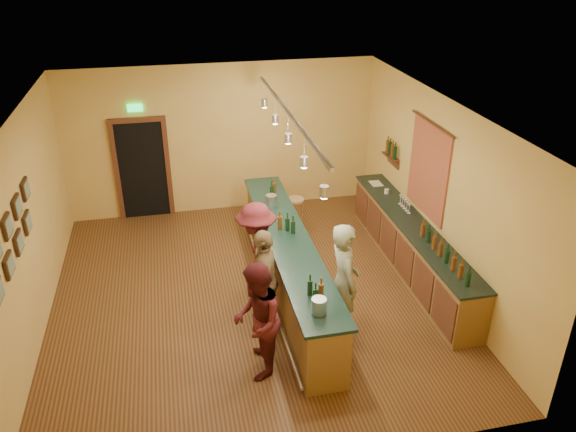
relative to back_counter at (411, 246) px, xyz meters
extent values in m
plane|color=#4E2616|center=(-2.97, -0.18, -0.49)|extent=(7.00, 7.00, 0.00)
cube|color=silver|center=(-2.97, -0.18, 2.71)|extent=(6.50, 7.00, 0.02)
cube|color=tan|center=(-2.97, 3.32, 1.11)|extent=(6.50, 0.02, 3.20)
cube|color=tan|center=(-2.97, -3.68, 1.11)|extent=(6.50, 0.02, 3.20)
cube|color=tan|center=(-6.22, -0.18, 1.11)|extent=(0.02, 7.00, 3.20)
cube|color=tan|center=(0.28, -0.18, 1.11)|extent=(0.02, 7.00, 3.20)
cube|color=black|center=(-4.67, 3.30, 0.56)|extent=(0.95, 0.06, 2.10)
cube|color=#4F2717|center=(-5.19, 3.28, 0.56)|extent=(0.10, 0.08, 2.10)
cube|color=#4F2717|center=(-4.14, 3.28, 0.56)|extent=(0.10, 0.08, 2.10)
cube|color=#4F2717|center=(-4.67, 3.28, 1.66)|extent=(1.15, 0.08, 0.10)
cube|color=#19E54C|center=(-4.67, 3.27, 1.91)|extent=(0.30, 0.04, 0.15)
cube|color=#A9212F|center=(0.26, 0.22, 1.36)|extent=(0.03, 1.40, 1.60)
cube|color=#4F2717|center=(0.19, 1.72, 1.06)|extent=(0.16, 0.55, 0.03)
cube|color=#4F2717|center=(0.26, 1.72, 0.96)|extent=(0.03, 0.55, 0.18)
cube|color=brown|center=(0.00, 0.02, -0.04)|extent=(0.55, 4.50, 0.90)
cube|color=black|center=(0.00, 0.02, 0.43)|extent=(0.60, 4.55, 0.04)
cylinder|color=silver|center=(0.00, 1.32, 0.50)|extent=(0.09, 0.09, 0.09)
cube|color=silver|center=(-0.03, 1.82, 0.46)|extent=(0.22, 0.30, 0.01)
cube|color=brown|center=(-2.31, -0.18, 0.01)|extent=(0.60, 5.00, 1.00)
cube|color=black|center=(-2.31, -0.18, 0.54)|extent=(0.70, 5.10, 0.05)
cylinder|color=silver|center=(-2.67, -0.18, -0.34)|extent=(0.05, 5.00, 0.05)
cylinder|color=silver|center=(-2.36, -2.28, 0.67)|extent=(0.20, 0.20, 0.22)
cylinder|color=silver|center=(-2.36, 1.02, 0.67)|extent=(0.20, 0.20, 0.22)
cube|color=silver|center=(-2.31, -0.18, 2.65)|extent=(0.06, 4.60, 0.05)
cylinder|color=silver|center=(-2.31, -2.18, 2.46)|extent=(0.01, 0.01, 0.35)
cylinder|color=#A5A5AD|center=(-2.31, -2.18, 2.26)|extent=(0.11, 0.11, 0.14)
cylinder|color=#FFEABF|center=(-2.31, -2.18, 2.18)|extent=(0.08, 0.08, 0.02)
cylinder|color=silver|center=(-2.31, -1.18, 2.46)|extent=(0.01, 0.01, 0.35)
cylinder|color=#A5A5AD|center=(-2.31, -1.18, 2.26)|extent=(0.11, 0.11, 0.14)
cylinder|color=#FFEABF|center=(-2.31, -1.18, 2.18)|extent=(0.08, 0.08, 0.02)
cylinder|color=silver|center=(-2.31, -0.18, 2.46)|extent=(0.01, 0.01, 0.35)
cylinder|color=#A5A5AD|center=(-2.31, -0.18, 2.26)|extent=(0.11, 0.11, 0.14)
cylinder|color=#FFEABF|center=(-2.31, -0.18, 2.18)|extent=(0.08, 0.08, 0.02)
cylinder|color=silver|center=(-2.31, 0.82, 2.46)|extent=(0.01, 0.01, 0.35)
cylinder|color=#A5A5AD|center=(-2.31, 0.82, 2.26)|extent=(0.11, 0.11, 0.14)
cylinder|color=#FFEABF|center=(-2.31, 0.82, 2.18)|extent=(0.08, 0.08, 0.02)
cylinder|color=silver|center=(-2.31, 1.82, 2.46)|extent=(0.01, 0.01, 0.35)
cylinder|color=#A5A5AD|center=(-2.31, 1.82, 2.26)|extent=(0.11, 0.11, 0.14)
cylinder|color=#FFEABF|center=(-2.31, 1.82, 2.18)|extent=(0.08, 0.08, 0.02)
imported|color=gray|center=(-1.76, -1.48, 0.45)|extent=(0.46, 0.69, 1.88)
imported|color=#59191E|center=(-3.14, -2.03, 0.37)|extent=(0.80, 0.94, 1.71)
imported|color=#997A51|center=(-2.86, -1.04, 0.36)|extent=(0.58, 1.04, 1.69)
imported|color=#59191E|center=(-2.86, -0.35, 0.40)|extent=(0.86, 1.25, 1.77)
cylinder|color=olive|center=(-1.70, 1.88, 0.23)|extent=(0.36, 0.36, 0.04)
cylinder|color=olive|center=(-1.57, 1.88, -0.14)|extent=(0.04, 0.04, 0.70)
cylinder|color=olive|center=(-1.77, 2.00, -0.14)|extent=(0.04, 0.04, 0.70)
cylinder|color=olive|center=(-1.77, 1.76, -0.14)|extent=(0.04, 0.04, 0.70)
camera|label=1|loc=(-4.04, -8.05, 5.01)|focal=35.00mm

